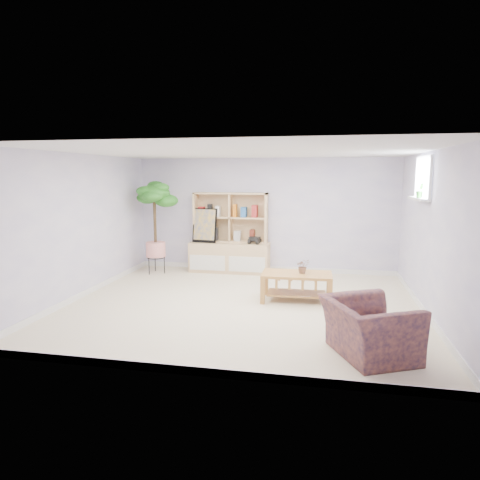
% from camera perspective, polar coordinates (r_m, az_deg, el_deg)
% --- Properties ---
extents(floor, '(5.50, 5.00, 0.01)m').
position_cam_1_polar(floor, '(6.91, 0.37, -8.59)').
color(floor, beige).
rests_on(floor, ground).
extents(ceiling, '(5.50, 5.00, 0.01)m').
position_cam_1_polar(ceiling, '(6.60, 0.39, 11.72)').
color(ceiling, silver).
rests_on(ceiling, walls).
extents(walls, '(5.51, 5.01, 2.40)m').
position_cam_1_polar(walls, '(6.65, 0.38, 1.33)').
color(walls, '#B0AAD7').
rests_on(walls, floor).
extents(baseboard, '(5.50, 5.00, 0.10)m').
position_cam_1_polar(baseboard, '(6.89, 0.37, -8.19)').
color(baseboard, white).
rests_on(baseboard, floor).
extents(window, '(0.10, 0.98, 0.68)m').
position_cam_1_polar(window, '(7.24, 23.31, 7.58)').
color(window, white).
rests_on(window, walls).
extents(window_sill, '(0.14, 1.00, 0.04)m').
position_cam_1_polar(window_sill, '(7.23, 22.69, 5.08)').
color(window_sill, white).
rests_on(window_sill, walls).
extents(storage_unit, '(1.68, 0.57, 1.68)m').
position_cam_1_polar(storage_unit, '(9.01, -1.40, 0.97)').
color(storage_unit, tan).
rests_on(storage_unit, floor).
extents(poster, '(0.53, 0.18, 0.72)m').
position_cam_1_polar(poster, '(9.04, -4.73, 1.94)').
color(poster, yellow).
rests_on(poster, storage_unit).
extents(toy_truck, '(0.35, 0.27, 0.17)m').
position_cam_1_polar(toy_truck, '(8.87, 1.95, 0.02)').
color(toy_truck, black).
rests_on(toy_truck, storage_unit).
extents(coffee_table, '(1.14, 0.64, 0.46)m').
position_cam_1_polar(coffee_table, '(7.11, 7.55, -6.22)').
color(coffee_table, '#B27E3B').
rests_on(coffee_table, floor).
extents(table_plant, '(0.26, 0.24, 0.24)m').
position_cam_1_polar(table_plant, '(7.04, 8.37, -3.45)').
color(table_plant, '#1B681E').
rests_on(table_plant, coffee_table).
extents(floor_tree, '(0.72, 0.72, 1.93)m').
position_cam_1_polar(floor_tree, '(9.04, -11.25, 1.62)').
color(floor_tree, '#207016').
rests_on(floor_tree, floor).
extents(armchair, '(1.19, 1.25, 0.73)m').
position_cam_1_polar(armchair, '(5.17, 16.86, -10.79)').
color(armchair, '#121533').
rests_on(armchair, floor).
extents(sill_plant, '(0.14, 0.11, 0.23)m').
position_cam_1_polar(sill_plant, '(7.15, 22.89, 6.13)').
color(sill_plant, '#207016').
rests_on(sill_plant, window_sill).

